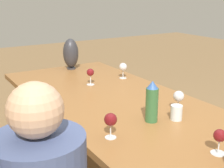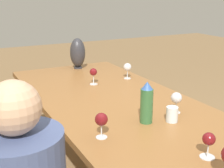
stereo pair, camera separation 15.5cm
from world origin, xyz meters
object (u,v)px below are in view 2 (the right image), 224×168
wine_glass_7 (101,120)px  wine_glass_4 (209,140)px  wine_glass_2 (93,73)px  wine_glass_5 (176,98)px  wine_glass_6 (127,68)px  vase (78,53)px  water_bottle (147,103)px  water_tumbler (172,114)px

wine_glass_7 → wine_glass_4: bearing=-139.9°
wine_glass_2 → wine_glass_4: 1.30m
wine_glass_4 → wine_glass_5: size_ratio=0.93×
wine_glass_4 → wine_glass_5: 0.55m
wine_glass_5 → wine_glass_6: size_ratio=0.97×
vase → wine_glass_5: vase is taller
wine_glass_7 → wine_glass_2: bearing=-21.8°
wine_glass_2 → wine_glass_5: wine_glass_2 is taller
vase → wine_glass_4: 1.88m
water_bottle → vase: 1.42m
water_tumbler → wine_glass_2: size_ratio=0.67×
wine_glass_2 → wine_glass_7: size_ratio=0.99×
water_tumbler → vase: bearing=0.1°
wine_glass_2 → water_bottle: bearing=176.9°
wine_glass_2 → wine_glass_6: 0.33m
vase → wine_glass_6: 0.60m
wine_glass_4 → water_bottle: bearing=3.3°
wine_glass_5 → wine_glass_4: bearing=156.3°
wine_glass_5 → water_tumbler: bearing=132.7°
wine_glass_2 → wine_glass_5: size_ratio=1.02×
water_tumbler → wine_glass_2: 0.91m
vase → wine_glass_4: vase is taller
vase → wine_glass_6: (-0.54, -0.24, -0.06)m
wine_glass_4 → wine_glass_5: bearing=-23.7°
vase → wine_glass_2: vase is taller
water_bottle → wine_glass_7: 0.32m
wine_glass_5 → wine_glass_2: bearing=14.2°
water_tumbler → wine_glass_5: bearing=-47.3°
wine_glass_5 → wine_glass_7: 0.57m
water_bottle → wine_glass_5: 0.25m
wine_glass_2 → wine_glass_7: 0.97m
water_bottle → wine_glass_6: 0.95m
water_bottle → wine_glass_2: bearing=-3.1°
wine_glass_6 → water_bottle: bearing=156.4°
wine_glass_5 → wine_glass_6: (0.83, -0.13, 0.00)m
water_tumbler → wine_glass_7: wine_glass_7 is taller
water_tumbler → vase: (1.47, 0.00, 0.11)m
water_tumbler → wine_glass_4: size_ratio=0.73×
wine_glass_5 → water_bottle: bearing=99.4°
water_bottle → vase: (1.41, -0.14, 0.03)m
wine_glass_2 → wine_glass_7: wine_glass_7 is taller
wine_glass_4 → wine_glass_6: wine_glass_6 is taller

